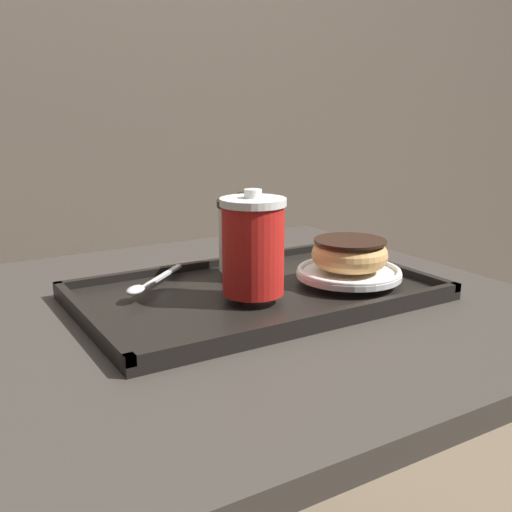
% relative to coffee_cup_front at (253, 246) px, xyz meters
% --- Properties ---
extents(wall_behind, '(8.00, 0.05, 2.40)m').
position_rel_coffee_cup_front_xyz_m(wall_behind, '(0.01, 1.15, 0.38)').
color(wall_behind, brown).
rests_on(wall_behind, ground_plane).
extents(cafe_table, '(0.80, 0.79, 0.73)m').
position_rel_coffee_cup_front_xyz_m(cafe_table, '(0.01, 0.05, -0.28)').
color(cafe_table, '#38332D').
rests_on(cafe_table, ground_plane).
extents(serving_tray, '(0.50, 0.31, 0.02)m').
position_rel_coffee_cup_front_xyz_m(serving_tray, '(0.03, 0.04, -0.08)').
color(serving_tray, black).
rests_on(serving_tray, cafe_table).
extents(coffee_cup_front, '(0.09, 0.09, 0.14)m').
position_rel_coffee_cup_front_xyz_m(coffee_cup_front, '(0.00, 0.00, 0.00)').
color(coffee_cup_front, red).
rests_on(coffee_cup_front, serving_tray).
extents(coffee_cup_rear, '(0.08, 0.08, 0.12)m').
position_rel_coffee_cup_front_xyz_m(coffee_cup_rear, '(0.05, 0.11, -0.01)').
color(coffee_cup_rear, white).
rests_on(coffee_cup_rear, serving_tray).
extents(plate_with_chocolate_donut, '(0.16, 0.16, 0.01)m').
position_rel_coffee_cup_front_xyz_m(plate_with_chocolate_donut, '(0.16, -0.01, -0.06)').
color(plate_with_chocolate_donut, white).
rests_on(plate_with_chocolate_donut, serving_tray).
extents(donut_chocolate_glazed, '(0.11, 0.11, 0.04)m').
position_rel_coffee_cup_front_xyz_m(donut_chocolate_glazed, '(0.16, -0.01, -0.03)').
color(donut_chocolate_glazed, tan).
rests_on(donut_chocolate_glazed, plate_with_chocolate_donut).
extents(spoon, '(0.13, 0.12, 0.01)m').
position_rel_coffee_cup_front_xyz_m(spoon, '(-0.12, 0.10, -0.06)').
color(spoon, silver).
rests_on(spoon, serving_tray).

